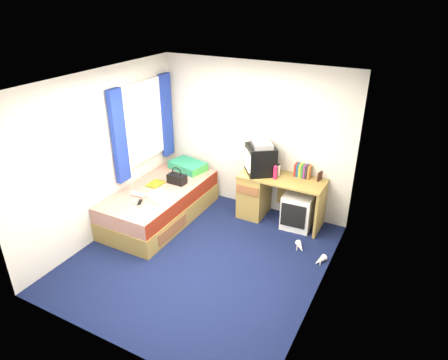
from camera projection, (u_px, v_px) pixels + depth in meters
The scene contains 20 objects.
ground at pixel (201, 257), 5.50m from camera, with size 3.40×3.40×0.00m, color #0C1438.
room_shell at pixel (198, 161), 4.86m from camera, with size 3.40×3.40×3.40m.
bed at pixel (160, 203), 6.32m from camera, with size 1.01×2.00×0.54m.
pillow at pixel (188, 166), 6.80m from camera, with size 0.60×0.38×0.13m, color teal.
desk at pixel (265, 193), 6.32m from camera, with size 1.30×0.55×0.75m.
storage_cube at pixel (298, 210), 6.11m from camera, with size 0.44×0.44×0.55m, color white.
crt_tv at pixel (260, 160), 6.12m from camera, with size 0.59×0.60×0.44m.
vcr at pixel (261, 144), 6.01m from camera, with size 0.40×0.29×0.08m, color silver.
book_row at pixel (303, 171), 6.04m from camera, with size 0.24×0.13×0.20m.
picture_frame at pixel (320, 176), 5.93m from camera, with size 0.02×0.12×0.14m, color black.
pink_water_bottle at pixel (275, 173), 5.97m from camera, with size 0.06×0.06×0.19m, color #D51E49.
aerosol_can at pixel (279, 170), 6.08m from camera, with size 0.05×0.05×0.18m, color white.
handbag at pixel (177, 179), 6.32m from camera, with size 0.30×0.18×0.28m.
towel at pixel (159, 197), 5.85m from camera, with size 0.29×0.24×0.10m, color silver.
magazine at pixel (155, 184), 6.32m from camera, with size 0.21×0.28×0.01m, color #CBDF18.
water_bottle at pixel (138, 194), 5.94m from camera, with size 0.07×0.07×0.20m, color white.
colour_swatch_fan at pixel (137, 204), 5.74m from camera, with size 0.22×0.06×0.01m, color gold.
remote_control at pixel (140, 202), 5.77m from camera, with size 0.05×0.16×0.02m, color black.
window_assembly at pixel (143, 124), 6.24m from camera, with size 0.11×1.42×1.40m.
white_heels at pixel (310, 253), 5.51m from camera, with size 0.51×0.41×0.09m.
Camera 1 is at (2.37, -3.81, 3.38)m, focal length 32.00 mm.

